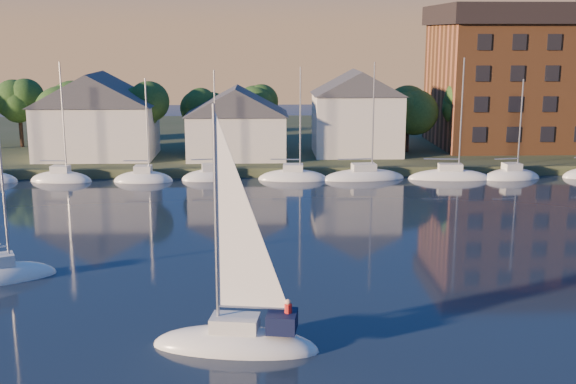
{
  "coord_description": "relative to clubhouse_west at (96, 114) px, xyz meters",
  "views": [
    {
      "loc": [
        -3.42,
        -24.99,
        14.98
      ],
      "look_at": [
        -1.55,
        22.0,
        4.61
      ],
      "focal_mm": 45.0,
      "sensor_mm": 36.0,
      "label": 1
    }
  ],
  "objects": [
    {
      "name": "tree_line",
      "position": [
        24.0,
        5.0,
        1.24
      ],
      "size": [
        93.4,
        5.4,
        8.9
      ],
      "color": "#322117",
      "rests_on": "shoreline_land"
    },
    {
      "name": "wooden_dock",
      "position": [
        22.0,
        -6.0,
        -5.93
      ],
      "size": [
        120.0,
        3.0,
        1.0
      ],
      "primitive_type": "cube",
      "color": "brown",
      "rests_on": "ground"
    },
    {
      "name": "shoreline_land",
      "position": [
        22.0,
        17.0,
        -5.93
      ],
      "size": [
        160.0,
        50.0,
        2.0
      ],
      "primitive_type": "cube",
      "color": "#313E24",
      "rests_on": "ground"
    },
    {
      "name": "condo_block",
      "position": [
        56.0,
        6.95,
        3.86
      ],
      "size": [
        31.0,
        17.0,
        17.4
      ],
      "color": "brown",
      "rests_on": "shoreline_land"
    },
    {
      "name": "moored_fleet",
      "position": [
        26.0,
        -9.0,
        -5.83
      ],
      "size": [
        95.5,
        2.4,
        12.05
      ],
      "color": "white",
      "rests_on": "ground"
    },
    {
      "name": "clubhouse_west",
      "position": [
        0.0,
        0.0,
        0.0
      ],
      "size": [
        13.65,
        9.45,
        9.64
      ],
      "color": "silver",
      "rests_on": "shoreline_land"
    },
    {
      "name": "hero_sailboat",
      "position": [
        17.45,
        -50.33,
        -5.38
      ],
      "size": [
        8.5,
        3.87,
        12.98
      ],
      "rotation": [
        0.0,
        0.0,
        2.99
      ],
      "color": "white",
      "rests_on": "ground"
    },
    {
      "name": "clubhouse_centre",
      "position": [
        16.0,
        -1.0,
        -0.8
      ],
      "size": [
        11.55,
        8.4,
        8.08
      ],
      "color": "silver",
      "rests_on": "shoreline_land"
    },
    {
      "name": "clubhouse_east",
      "position": [
        30.0,
        1.0,
        0.07
      ],
      "size": [
        10.5,
        8.4,
        9.8
      ],
      "color": "silver",
      "rests_on": "shoreline_land"
    }
  ]
}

